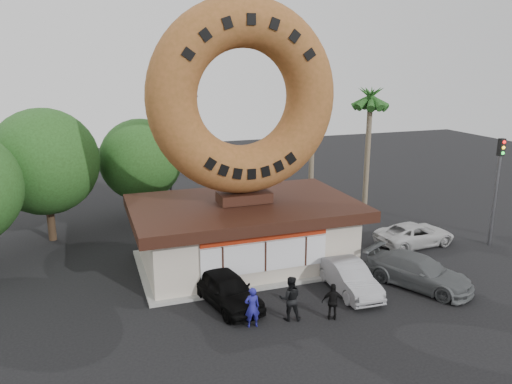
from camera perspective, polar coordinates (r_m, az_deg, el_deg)
The scene contains 16 objects.
ground at distance 20.97m, azimuth 3.91°, elevation -14.18°, with size 90.00×90.00×0.00m, color black.
donut_shop at distance 25.38m, azimuth -1.33°, elevation -4.48°, with size 11.20×7.20×3.80m.
giant_donut at distance 24.03m, azimuth -1.44°, elevation 10.71°, with size 9.26×9.26×2.36m, color #9A582C.
tree_west at distance 30.40m, azimuth -23.02°, elevation 3.19°, with size 6.00×6.00×7.65m.
tree_mid at distance 32.57m, azimuth -13.04°, elevation 3.59°, with size 5.20×5.20×6.63m.
palm_near at distance 34.24m, azimuth 6.60°, elevation 11.83°, with size 2.60×2.60×9.75m.
palm_far at distance 34.68m, azimuth 12.95°, elevation 10.05°, with size 2.60×2.60×8.75m.
street_lamp at distance 33.75m, azimuth -9.65°, elevation 4.95°, with size 2.11×0.20×8.00m.
traffic_signal at distance 30.46m, azimuth 25.87°, elevation 1.41°, with size 0.30×0.38×6.07m.
person_left at distance 19.95m, azimuth -0.44°, elevation -13.04°, with size 0.61×0.40×1.66m, color navy.
person_center at distance 20.46m, azimuth 3.92°, elevation -12.02°, with size 0.90×0.70×1.86m, color black.
person_right at distance 20.71m, azimuth 8.80°, elevation -12.30°, with size 0.91×0.38×1.55m, color black.
car_black at distance 21.67m, azimuth -3.37°, elevation -11.00°, with size 1.71×4.25×1.45m, color black.
car_silver at distance 23.19m, azimuth 10.55°, elevation -9.54°, with size 1.45×4.15×1.37m, color gray.
car_grey at distance 24.47m, azimuth 18.07°, elevation -8.63°, with size 2.02×4.96×1.44m, color #5B5E60.
car_white at distance 29.65m, azimuth 17.71°, elevation -4.62°, with size 2.12×4.60×1.28m, color #BEBEBE.
Camera 1 is at (-7.34, -16.81, 10.16)m, focal length 35.00 mm.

